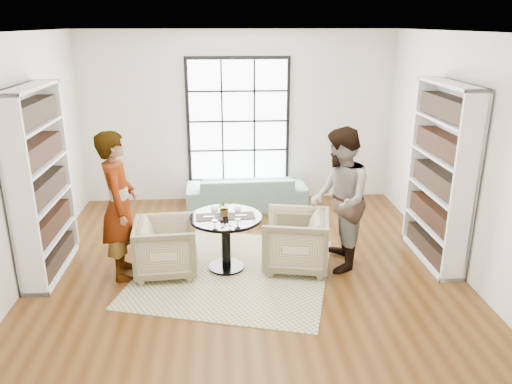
{
  "coord_description": "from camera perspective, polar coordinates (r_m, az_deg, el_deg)",
  "views": [
    {
      "loc": [
        -0.29,
        -5.78,
        3.11
      ],
      "look_at": [
        0.14,
        0.4,
        0.99
      ],
      "focal_mm": 35.0,
      "sensor_mm": 36.0,
      "label": 1
    }
  ],
  "objects": [
    {
      "name": "ground",
      "position": [
        6.57,
        -0.95,
        -9.38
      ],
      "size": [
        6.0,
        6.0,
        0.0
      ],
      "primitive_type": "plane",
      "color": "#583614"
    },
    {
      "name": "room_shell",
      "position": [
        6.59,
        -1.27,
        2.56
      ],
      "size": [
        6.0,
        6.01,
        6.0
      ],
      "color": "silver",
      "rests_on": "ground"
    },
    {
      "name": "rug",
      "position": [
        6.64,
        -2.58,
        -8.99
      ],
      "size": [
        2.96,
        2.96,
        0.01
      ],
      "primitive_type": "cube",
      "rotation": [
        0.0,
        0.0,
        -0.27
      ],
      "color": "#BBB38C",
      "rests_on": "ground"
    },
    {
      "name": "pedestal_table",
      "position": [
        6.49,
        -3.46,
        -4.46
      ],
      "size": [
        0.93,
        0.93,
        0.74
      ],
      "rotation": [
        0.0,
        0.0,
        0.06
      ],
      "color": "black",
      "rests_on": "ground"
    },
    {
      "name": "sofa",
      "position": [
        8.7,
        -1.12,
        0.06
      ],
      "size": [
        2.09,
        0.87,
        0.6
      ],
      "primitive_type": "imported",
      "rotation": [
        0.0,
        0.0,
        3.17
      ],
      "color": "slate",
      "rests_on": "ground"
    },
    {
      "name": "armchair_left",
      "position": [
        6.55,
        -10.2,
        -6.24
      ],
      "size": [
        0.84,
        0.82,
        0.72
      ],
      "primitive_type": "imported",
      "rotation": [
        0.0,
        0.0,
        1.64
      ],
      "color": "tan",
      "rests_on": "ground"
    },
    {
      "name": "armchair_right",
      "position": [
        6.6,
        4.55,
        -5.6
      ],
      "size": [
        0.99,
        0.97,
        0.77
      ],
      "primitive_type": "imported",
      "rotation": [
        0.0,
        0.0,
        -1.77
      ],
      "color": "#C2BB8A",
      "rests_on": "ground"
    },
    {
      "name": "person_left",
      "position": [
        6.42,
        -15.39,
        -1.51
      ],
      "size": [
        0.52,
        0.73,
        1.89
      ],
      "primitive_type": "imported",
      "rotation": [
        0.0,
        0.0,
        1.67
      ],
      "color": "gray",
      "rests_on": "ground"
    },
    {
      "name": "person_right",
      "position": [
        6.49,
        9.49,
        -0.92
      ],
      "size": [
        0.8,
        0.98,
        1.88
      ],
      "primitive_type": "imported",
      "rotation": [
        0.0,
        0.0,
        -1.68
      ],
      "color": "gray",
      "rests_on": "ground"
    },
    {
      "name": "placemat_left",
      "position": [
        6.4,
        -5.38,
        -2.87
      ],
      "size": [
        0.36,
        0.28,
        0.01
      ],
      "primitive_type": "cube",
      "rotation": [
        0.0,
        0.0,
        0.06
      ],
      "color": "#272422",
      "rests_on": "pedestal_table"
    },
    {
      "name": "placemat_right",
      "position": [
        6.42,
        -1.71,
        -2.72
      ],
      "size": [
        0.36,
        0.28,
        0.01
      ],
      "primitive_type": "cube",
      "rotation": [
        0.0,
        0.0,
        0.06
      ],
      "color": "#272422",
      "rests_on": "pedestal_table"
    },
    {
      "name": "cutlery_left",
      "position": [
        6.4,
        -5.39,
        -2.81
      ],
      "size": [
        0.15,
        0.23,
        0.01
      ],
      "primitive_type": null,
      "rotation": [
        0.0,
        0.0,
        0.06
      ],
      "color": "silver",
      "rests_on": "placemat_left"
    },
    {
      "name": "cutlery_right",
      "position": [
        6.41,
        -1.71,
        -2.67
      ],
      "size": [
        0.15,
        0.23,
        0.01
      ],
      "primitive_type": null,
      "rotation": [
        0.0,
        0.0,
        0.06
      ],
      "color": "silver",
      "rests_on": "placemat_right"
    },
    {
      "name": "wine_glass_left",
      "position": [
        6.22,
        -4.77,
        -2.04
      ],
      "size": [
        0.09,
        0.09,
        0.21
      ],
      "color": "silver",
      "rests_on": "pedestal_table"
    },
    {
      "name": "wine_glass_right",
      "position": [
        6.25,
        -2.12,
        -2.04
      ],
      "size": [
        0.08,
        0.08,
        0.19
      ],
      "color": "silver",
      "rests_on": "pedestal_table"
    },
    {
      "name": "flower_centerpiece",
      "position": [
        6.4,
        -3.61,
        -1.86
      ],
      "size": [
        0.23,
        0.21,
        0.2
      ],
      "primitive_type": "imported",
      "rotation": [
        0.0,
        0.0,
        0.35
      ],
      "color": "gray",
      "rests_on": "pedestal_table"
    }
  ]
}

